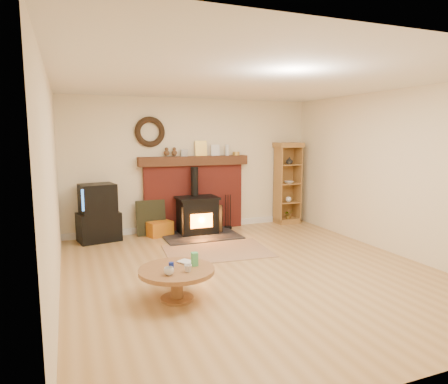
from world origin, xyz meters
name	(u,v)px	position (x,y,z in m)	size (l,w,h in m)	color
ground	(251,271)	(0.00, 0.00, 0.00)	(5.50, 5.50, 0.00)	#AC8047
room_shell	(248,148)	(-0.02, 0.09, 1.72)	(5.02, 5.52, 2.61)	beige
chimney_breast	(194,190)	(0.00, 2.67, 0.80)	(2.20, 0.22, 1.78)	maroon
wood_stove	(198,216)	(-0.06, 2.27, 0.35)	(1.40, 1.00, 1.28)	black
area_rug	(217,251)	(-0.11, 1.06, 0.01)	(1.68, 1.15, 0.01)	brown
tv_unit	(98,214)	(-1.86, 2.47, 0.50)	(0.79, 0.62, 1.04)	black
curio_cabinet	(287,183)	(2.05, 2.55, 0.87)	(0.56, 0.40, 1.73)	olive
firelog_box	(160,229)	(-0.76, 2.40, 0.14)	(0.45, 0.28, 0.28)	gold
leaning_painting	(151,218)	(-0.90, 2.55, 0.33)	(0.56, 0.03, 0.67)	black
fire_tools	(228,222)	(0.66, 2.50, 0.13)	(0.16, 0.16, 0.70)	black
coffee_table	(177,274)	(-1.22, -0.57, 0.31)	(0.88, 0.88, 0.54)	brown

